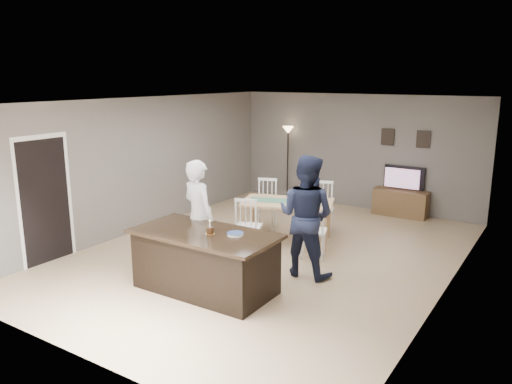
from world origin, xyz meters
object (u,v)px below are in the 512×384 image
Objects in this scene: plate_stack at (235,234)px; birthday_cake at (210,231)px; kitchen_island at (205,261)px; floor_lamp at (288,143)px; television at (403,178)px; tv_console at (400,203)px; dining_table at (287,208)px; woman at (199,217)px; man at (306,216)px.

birthday_cake is at bearing -157.20° from plate_stack.
kitchen_island is 5.94m from floor_lamp.
television reaches higher than birthday_cake.
tv_console is 3.16m from floor_lamp.
plate_stack reaches higher than kitchen_island.
woman is at bearing -122.58° from dining_table.
birthday_cake is 0.37m from plate_stack.
kitchen_island is 5.78m from television.
tv_console is 5.53m from plate_stack.
man is 8.11× the size of plate_stack.
floor_lamp is at bearing -58.91° from woman.
floor_lamp is at bearing 179.61° from tv_console.
television is at bearing -93.89° from man.
plate_stack is at bearing 67.57° from man.
birthday_cake reaches higher than kitchen_island.
television is 5.76m from birthday_cake.
woman is at bearing 27.46° from man.
kitchen_island is 5.70m from tv_console.
television is 5.38m from woman.
floor_lamp is (-2.20, 5.47, 0.53)m from plate_stack.
plate_stack reaches higher than tv_console.
tv_console is 0.65× the size of woman.
kitchen_island is at bearing 54.31° from man.
kitchen_island is 1.17× the size of woman.
woman is at bearing 70.99° from television.
woman is at bearing -76.71° from floor_lamp.
television is 0.50× the size of woman.
tv_console is (1.20, 5.57, -0.15)m from kitchen_island.
plate_stack is at bearing -68.07° from floor_lamp.
television is at bearing 79.17° from birthday_cake.
woman is at bearing -109.25° from tv_console.
plate_stack is at bearing 82.33° from television.
birthday_cake is at bearing -71.65° from floor_lamp.
television is 0.39× the size of dining_table.
tv_console is at bearing 47.01° from dining_table.
kitchen_island is at bearing -102.16° from tv_console.
television is at bearing -91.21° from woman.
television is at bearing 90.00° from tv_console.
floor_lamp reaches higher than plate_stack.
kitchen_island is 2.35× the size of television.
television is at bearing 47.49° from dining_table.
floor_lamp is (-1.66, 2.98, 0.80)m from dining_table.
man reaches higher than plate_stack.
plate_stack is (1.01, -0.43, 0.00)m from woman.
dining_table is (-1.28, -2.96, 0.36)m from tv_console.
birthday_cake reaches higher than tv_console.
television is 3.00m from floor_lamp.
birthday_cake is at bearing -9.95° from kitchen_island.
tv_console is 3.25m from dining_table.
birthday_cake is (0.67, -0.57, 0.03)m from woman.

